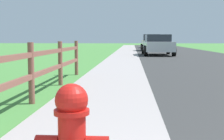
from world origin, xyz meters
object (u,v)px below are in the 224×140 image
(parked_car_beige, at_px, (151,43))
(parked_car_white, at_px, (151,42))
(fire_hydrant, at_px, (72,139))
(parked_suv_silver, at_px, (158,44))

(parked_car_beige, bearing_deg, parked_car_white, 86.51)
(fire_hydrant, relative_size, parked_suv_silver, 0.18)
(fire_hydrant, relative_size, parked_car_beige, 0.20)
(fire_hydrant, relative_size, parked_car_white, 0.17)
(parked_suv_silver, height_order, parked_car_white, parked_car_white)
(parked_suv_silver, bearing_deg, fire_hydrant, -96.27)
(parked_car_beige, height_order, parked_car_white, parked_car_beige)
(fire_hydrant, xyz_separation_m, parked_suv_silver, (2.29, 20.83, 0.33))
(fire_hydrant, height_order, parked_car_beige, parked_car_beige)
(fire_hydrant, bearing_deg, parked_car_white, 85.72)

